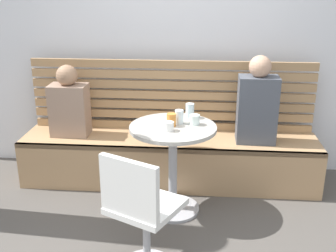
{
  "coord_description": "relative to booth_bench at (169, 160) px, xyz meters",
  "views": [
    {
      "loc": [
        0.29,
        -2.34,
        1.83
      ],
      "look_at": [
        0.04,
        0.66,
        0.75
      ],
      "focal_mm": 44.67,
      "sensor_mm": 36.0,
      "label": 1
    }
  ],
  "objects": [
    {
      "name": "cup_glass_short",
      "position": [
        0.24,
        -0.46,
        0.56
      ],
      "size": [
        0.08,
        0.08,
        0.08
      ],
      "primitive_type": "cylinder",
      "color": "silver",
      "rests_on": "cafe_table"
    },
    {
      "name": "cup_glass_tall",
      "position": [
        0.19,
        -0.29,
        0.58
      ],
      "size": [
        0.07,
        0.07,
        0.12
      ],
      "primitive_type": "cylinder",
      "color": "silver",
      "rests_on": "cafe_table"
    },
    {
      "name": "cup_tumbler_orange",
      "position": [
        0.06,
        -0.51,
        0.57
      ],
      "size": [
        0.07,
        0.07,
        0.1
      ],
      "primitive_type": "cylinder",
      "color": "orange",
      "rests_on": "cafe_table"
    },
    {
      "name": "cafe_table",
      "position": [
        0.07,
        -0.51,
        0.3
      ],
      "size": [
        0.68,
        0.68,
        0.74
      ],
      "color": "#ADADB2",
      "rests_on": "ground"
    },
    {
      "name": "booth_bench",
      "position": [
        0.0,
        0.0,
        0.0
      ],
      "size": [
        2.7,
        0.52,
        0.44
      ],
      "color": "tan",
      "rests_on": "ground"
    },
    {
      "name": "booth_backrest",
      "position": [
        0.0,
        0.24,
        0.56
      ],
      "size": [
        2.65,
        0.04,
        0.67
      ],
      "color": "#A68157",
      "rests_on": "booth_bench"
    },
    {
      "name": "person_child_left",
      "position": [
        -0.92,
        0.02,
        0.51
      ],
      "size": [
        0.34,
        0.22,
        0.66
      ],
      "color": "#9E7F6B",
      "rests_on": "booth_bench"
    },
    {
      "name": "back_wall",
      "position": [
        0.0,
        0.44,
        1.23
      ],
      "size": [
        5.2,
        0.1,
        2.9
      ],
      "primitive_type": "cube",
      "color": "silver",
      "rests_on": "ground"
    },
    {
      "name": "cup_ceramic_white",
      "position": [
        0.05,
        -0.61,
        0.55
      ],
      "size": [
        0.08,
        0.08,
        0.07
      ],
      "primitive_type": "cylinder",
      "color": "white",
      "rests_on": "cafe_table"
    },
    {
      "name": "cup_water_clear",
      "position": [
        0.12,
        -0.44,
        0.57
      ],
      "size": [
        0.07,
        0.07,
        0.11
      ],
      "primitive_type": "cylinder",
      "color": "white",
      "rests_on": "cafe_table"
    },
    {
      "name": "white_chair",
      "position": [
        -0.07,
        -1.31,
        0.24
      ],
      "size": [
        0.54,
        0.54,
        0.85
      ],
      "color": "#ADADB2",
      "rests_on": "ground"
    },
    {
      "name": "person_adult",
      "position": [
        0.77,
        -0.01,
        0.57
      ],
      "size": [
        0.34,
        0.22,
        0.77
      ],
      "color": "#4C515B",
      "rests_on": "booth_bench"
    }
  ]
}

